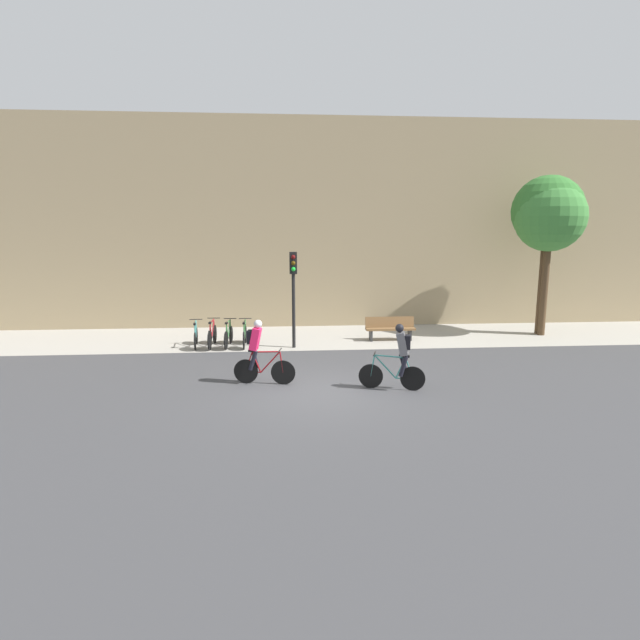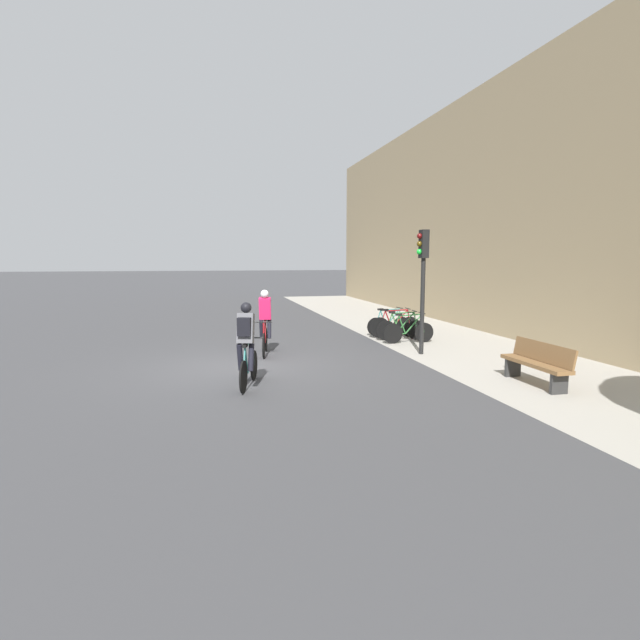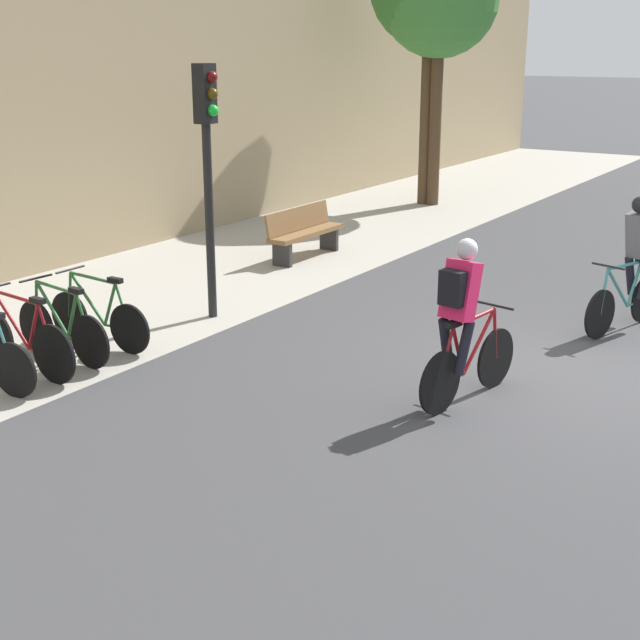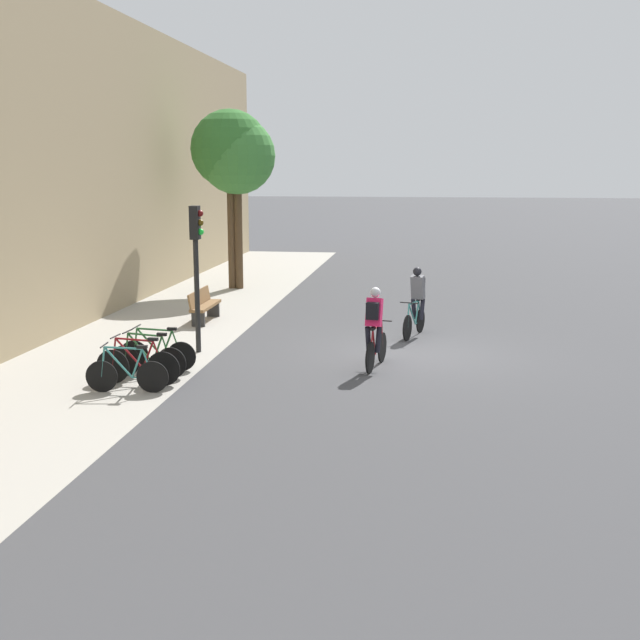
{
  "view_description": "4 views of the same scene",
  "coord_description": "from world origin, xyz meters",
  "px_view_note": "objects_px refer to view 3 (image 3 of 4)",
  "views": [
    {
      "loc": [
        -0.9,
        -12.39,
        4.15
      ],
      "look_at": [
        0.14,
        1.43,
        1.64
      ],
      "focal_mm": 28.0,
      "sensor_mm": 36.0,
      "label": 1
    },
    {
      "loc": [
        12.08,
        -0.76,
        2.63
      ],
      "look_at": [
        -0.35,
        2.11,
        1.05
      ],
      "focal_mm": 28.0,
      "sensor_mm": 36.0,
      "label": 2
    },
    {
      "loc": [
        -9.7,
        -2.64,
        3.62
      ],
      "look_at": [
        -1.91,
        2.36,
        0.75
      ],
      "focal_mm": 50.0,
      "sensor_mm": 36.0,
      "label": 3
    },
    {
      "loc": [
        -18.23,
        -0.34,
        4.25
      ],
      "look_at": [
        -1.6,
        2.0,
        1.05
      ],
      "focal_mm": 45.0,
      "sensor_mm": 36.0,
      "label": 4
    }
  ],
  "objects_px": {
    "cyclist_grey": "(635,258)",
    "parked_bike_1": "(23,340)",
    "bench": "(304,231)",
    "traffic_light_pole": "(207,145)",
    "parked_bike_3": "(99,317)",
    "cyclist_pink": "(462,318)",
    "parked_bike_2": "(62,329)"
  },
  "relations": [
    {
      "from": "parked_bike_2",
      "to": "cyclist_pink",
      "type": "bearing_deg",
      "value": -74.33
    },
    {
      "from": "cyclist_grey",
      "to": "parked_bike_2",
      "type": "height_order",
      "value": "cyclist_grey"
    },
    {
      "from": "cyclist_pink",
      "to": "traffic_light_pole",
      "type": "xyz_separation_m",
      "value": [
        1.07,
        4.18,
        1.42
      ]
    },
    {
      "from": "parked_bike_2",
      "to": "traffic_light_pole",
      "type": "bearing_deg",
      "value": -9.14
    },
    {
      "from": "cyclist_grey",
      "to": "bench",
      "type": "relative_size",
      "value": 0.94
    },
    {
      "from": "bench",
      "to": "traffic_light_pole",
      "type": "bearing_deg",
      "value": -165.67
    },
    {
      "from": "bench",
      "to": "cyclist_pink",
      "type": "bearing_deg",
      "value": -132.86
    },
    {
      "from": "cyclist_pink",
      "to": "cyclist_grey",
      "type": "xyz_separation_m",
      "value": [
        3.7,
        -0.81,
        -0.0
      ]
    },
    {
      "from": "cyclist_pink",
      "to": "cyclist_grey",
      "type": "bearing_deg",
      "value": -12.31
    },
    {
      "from": "parked_bike_2",
      "to": "traffic_light_pole",
      "type": "xyz_separation_m",
      "value": [
        2.35,
        -0.38,
        1.97
      ]
    },
    {
      "from": "cyclist_pink",
      "to": "cyclist_grey",
      "type": "height_order",
      "value": "cyclist_pink"
    },
    {
      "from": "parked_bike_2",
      "to": "bench",
      "type": "height_order",
      "value": "parked_bike_2"
    },
    {
      "from": "parked_bike_1",
      "to": "cyclist_pink",
      "type": "bearing_deg",
      "value": -67.81
    },
    {
      "from": "parked_bike_1",
      "to": "bench",
      "type": "xyz_separation_m",
      "value": [
        6.61,
        0.56,
        0.07
      ]
    },
    {
      "from": "cyclist_grey",
      "to": "parked_bike_1",
      "type": "bearing_deg",
      "value": 136.02
    },
    {
      "from": "cyclist_grey",
      "to": "parked_bike_3",
      "type": "height_order",
      "value": "cyclist_grey"
    },
    {
      "from": "parked_bike_3",
      "to": "parked_bike_1",
      "type": "bearing_deg",
      "value": 179.96
    },
    {
      "from": "cyclist_grey",
      "to": "traffic_light_pole",
      "type": "xyz_separation_m",
      "value": [
        -2.63,
        4.99,
        1.42
      ]
    },
    {
      "from": "parked_bike_3",
      "to": "traffic_light_pole",
      "type": "distance_m",
      "value": 2.68
    },
    {
      "from": "cyclist_pink",
      "to": "cyclist_grey",
      "type": "distance_m",
      "value": 3.79
    },
    {
      "from": "parked_bike_3",
      "to": "traffic_light_pole",
      "type": "relative_size",
      "value": 0.49
    },
    {
      "from": "parked_bike_3",
      "to": "bench",
      "type": "distance_m",
      "value": 5.48
    },
    {
      "from": "parked_bike_1",
      "to": "parked_bike_3",
      "type": "xyz_separation_m",
      "value": [
        1.16,
        -0.0,
        -0.02
      ]
    },
    {
      "from": "cyclist_grey",
      "to": "parked_bike_1",
      "type": "height_order",
      "value": "cyclist_grey"
    },
    {
      "from": "cyclist_grey",
      "to": "parked_bike_2",
      "type": "distance_m",
      "value": 7.34
    },
    {
      "from": "traffic_light_pole",
      "to": "cyclist_pink",
      "type": "bearing_deg",
      "value": -104.37
    },
    {
      "from": "parked_bike_1",
      "to": "bench",
      "type": "bearing_deg",
      "value": 4.86
    },
    {
      "from": "parked_bike_1",
      "to": "parked_bike_2",
      "type": "xyz_separation_m",
      "value": [
        0.58,
        -0.0,
        -0.02
      ]
    },
    {
      "from": "parked_bike_1",
      "to": "parked_bike_2",
      "type": "height_order",
      "value": "parked_bike_1"
    },
    {
      "from": "parked_bike_2",
      "to": "cyclist_grey",
      "type": "bearing_deg",
      "value": -47.14
    },
    {
      "from": "parked_bike_2",
      "to": "parked_bike_3",
      "type": "relative_size",
      "value": 0.99
    },
    {
      "from": "parked_bike_3",
      "to": "traffic_light_pole",
      "type": "xyz_separation_m",
      "value": [
        1.77,
        -0.38,
        1.98
      ]
    }
  ]
}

